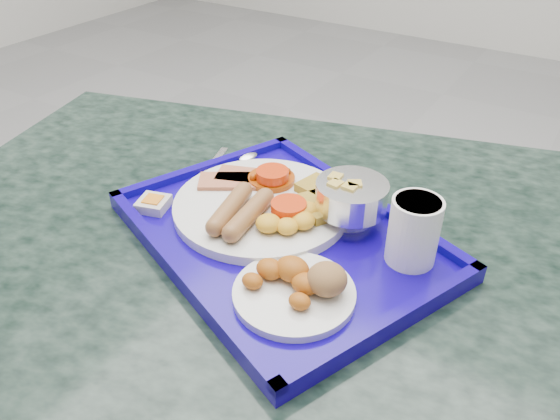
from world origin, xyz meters
name	(u,v)px	position (x,y,z in m)	size (l,w,h in m)	color
floor	(252,290)	(0.00, 0.00, 0.00)	(6.00, 6.00, 0.00)	gray
table	(289,332)	(0.48, -0.55, 0.57)	(1.40, 1.11, 0.77)	slate
tray	(280,236)	(0.47, -0.57, 0.78)	(0.55, 0.49, 0.03)	#120390
main_plate	(267,204)	(0.42, -0.53, 0.80)	(0.27, 0.27, 0.04)	white
bread_plate	(299,286)	(0.56, -0.66, 0.80)	(0.15, 0.15, 0.05)	white
fruit_bowl	(351,197)	(0.54, -0.49, 0.83)	(0.10, 0.10, 0.07)	silver
juice_cup	(414,229)	(0.65, -0.52, 0.83)	(0.07, 0.07, 0.09)	white
spoon	(236,161)	(0.29, -0.43, 0.79)	(0.07, 0.18, 0.01)	silver
knife	(208,172)	(0.27, -0.49, 0.78)	(0.01, 0.18, 0.00)	silver
jam_packet	(153,204)	(0.27, -0.61, 0.79)	(0.06, 0.06, 0.02)	beige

